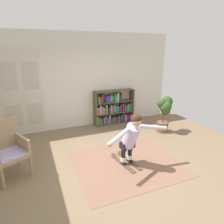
{
  "coord_description": "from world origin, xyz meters",
  "views": [
    {
      "loc": [
        -1.49,
        -3.41,
        2.38
      ],
      "look_at": [
        0.13,
        0.48,
        1.05
      ],
      "focal_mm": 31.71,
      "sensor_mm": 36.0,
      "label": 1
    }
  ],
  "objects_px": {
    "skis_pair": "(125,162)",
    "bookshelf": "(113,109)",
    "wicker_chair": "(7,148)",
    "person_skier": "(131,136)",
    "potted_plant": "(165,110)"
  },
  "relations": [
    {
      "from": "wicker_chair",
      "to": "potted_plant",
      "type": "relative_size",
      "value": 1.01
    },
    {
      "from": "potted_plant",
      "to": "skis_pair",
      "type": "relative_size",
      "value": 1.28
    },
    {
      "from": "bookshelf",
      "to": "person_skier",
      "type": "bearing_deg",
      "value": -104.56
    },
    {
      "from": "wicker_chair",
      "to": "person_skier",
      "type": "height_order",
      "value": "person_skier"
    },
    {
      "from": "skis_pair",
      "to": "person_skier",
      "type": "relative_size",
      "value": 0.58
    },
    {
      "from": "skis_pair",
      "to": "person_skier",
      "type": "xyz_separation_m",
      "value": [
        0.03,
        -0.18,
        0.7
      ]
    },
    {
      "from": "potted_plant",
      "to": "person_skier",
      "type": "relative_size",
      "value": 0.74
    },
    {
      "from": "wicker_chair",
      "to": "skis_pair",
      "type": "distance_m",
      "value": 2.41
    },
    {
      "from": "skis_pair",
      "to": "bookshelf",
      "type": "bearing_deg",
      "value": 73.7
    },
    {
      "from": "person_skier",
      "to": "bookshelf",
      "type": "bearing_deg",
      "value": 75.44
    },
    {
      "from": "wicker_chair",
      "to": "person_skier",
      "type": "relative_size",
      "value": 0.75
    },
    {
      "from": "wicker_chair",
      "to": "skis_pair",
      "type": "relative_size",
      "value": 1.3
    },
    {
      "from": "bookshelf",
      "to": "potted_plant",
      "type": "height_order",
      "value": "bookshelf"
    },
    {
      "from": "bookshelf",
      "to": "person_skier",
      "type": "height_order",
      "value": "person_skier"
    },
    {
      "from": "potted_plant",
      "to": "skis_pair",
      "type": "distance_m",
      "value": 2.23
    }
  ]
}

